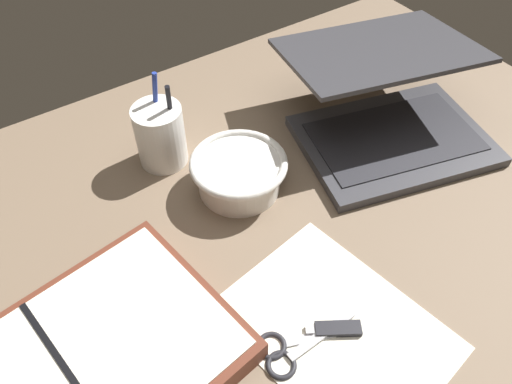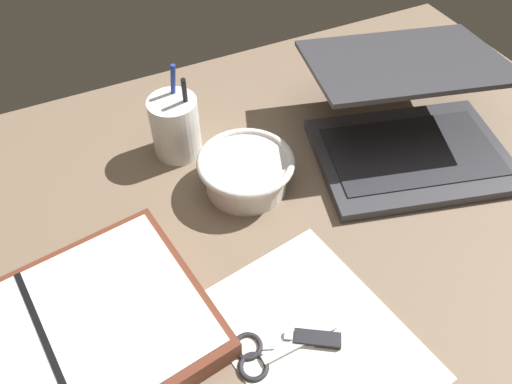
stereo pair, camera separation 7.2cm
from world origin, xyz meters
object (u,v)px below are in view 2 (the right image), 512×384
(laptop, at_px, (409,123))
(pen_cup, at_px, (176,126))
(scissors, at_px, (264,353))
(bowl, at_px, (246,171))
(planner, at_px, (51,351))

(laptop, relative_size, pen_cup, 2.50)
(laptop, height_order, pen_cup, pen_cup)
(laptop, height_order, scissors, laptop)
(bowl, distance_m, scissors, 0.29)
(pen_cup, relative_size, planner, 0.38)
(laptop, relative_size, planner, 0.95)
(laptop, bearing_deg, planner, -153.18)
(planner, relative_size, scissors, 3.05)
(bowl, height_order, planner, bowl)
(laptop, distance_m, bowl, 0.29)
(planner, bearing_deg, laptop, 3.40)
(bowl, height_order, pen_cup, pen_cup)
(laptop, xyz_separation_m, scissors, (-0.39, -0.24, -0.05))
(laptop, relative_size, bowl, 2.58)
(bowl, relative_size, pen_cup, 0.97)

